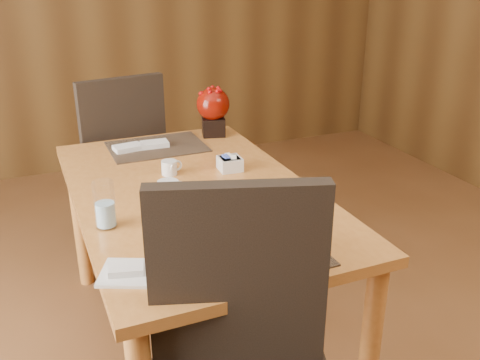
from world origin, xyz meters
name	(u,v)px	position (x,y,z in m)	size (l,w,h in m)	color
dining_table	(194,211)	(0.00, 0.60, 0.65)	(0.90, 1.50, 0.75)	#BF7735
placemat_near	(249,254)	(0.00, 0.05, 0.75)	(0.45, 0.33, 0.01)	black
placemat_far	(157,147)	(0.00, 1.15, 0.75)	(0.45, 0.33, 0.01)	black
soup_setting	(261,245)	(0.02, 0.01, 0.80)	(0.29, 0.29, 0.10)	silver
coffee_cup	(168,193)	(-0.12, 0.52, 0.79)	(0.15, 0.15, 0.08)	silver
water_glass	(105,205)	(-0.37, 0.41, 0.83)	(0.07, 0.07, 0.17)	silver
creamer_jug	(169,168)	(-0.04, 0.79, 0.78)	(0.08, 0.08, 0.06)	silver
sugar_caddy	(230,164)	(0.21, 0.74, 0.78)	(0.09, 0.09, 0.06)	silver
berry_decor	(213,108)	(0.32, 1.23, 0.89)	(0.17, 0.17, 0.25)	black
napkins_far	(143,146)	(-0.07, 1.15, 0.77)	(0.26, 0.09, 0.02)	silver
bread_plate	(127,273)	(-0.37, 0.09, 0.75)	(0.15, 0.15, 0.01)	silver
far_chair	(118,154)	(-0.12, 1.59, 0.58)	(0.56, 0.56, 1.03)	black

